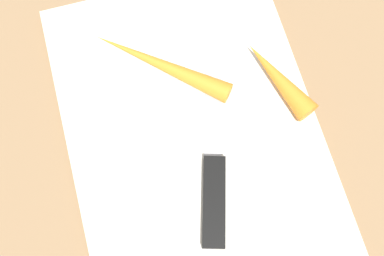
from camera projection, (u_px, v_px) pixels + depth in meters
ground_plane at (192, 131)px, 0.51m from camera, size 1.40×1.40×0.00m
cutting_board at (192, 130)px, 0.51m from camera, size 0.36×0.26×0.01m
knife at (212, 189)px, 0.48m from camera, size 0.20×0.08×0.01m
carrot_short at (278, 78)px, 0.51m from camera, size 0.10×0.06×0.03m
carrot_long at (161, 65)px, 0.51m from camera, size 0.12×0.13×0.02m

